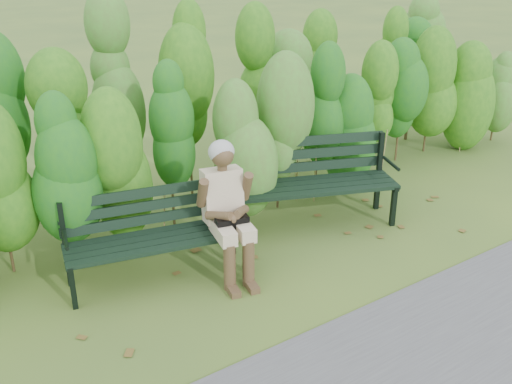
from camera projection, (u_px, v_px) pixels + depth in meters
ground at (276, 272)px, 5.98m from camera, size 80.00×80.00×0.00m
hedge_band at (182, 108)px, 6.88m from camera, size 11.04×1.67×2.42m
leaf_litter at (205, 298)px, 5.56m from camera, size 5.16×2.21×0.01m
bench_left at (155, 228)px, 5.74m from camera, size 1.82×0.94×0.87m
bench_right at (308, 175)px, 6.82m from camera, size 2.05×1.31×0.98m
seated_woman at (227, 203)px, 5.72m from camera, size 0.57×0.84×1.33m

